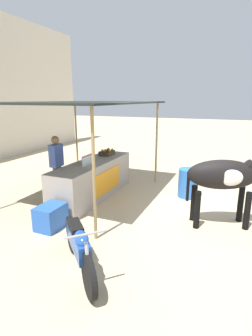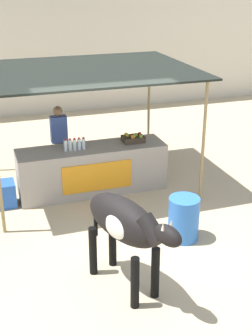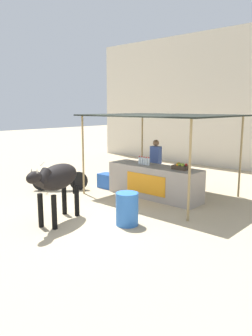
# 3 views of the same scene
# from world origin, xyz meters

# --- Properties ---
(ground_plane) EXTENTS (60.00, 60.00, 0.00)m
(ground_plane) POSITION_xyz_m (0.00, 0.00, 0.00)
(ground_plane) COLOR tan
(building_wall_far) EXTENTS (16.00, 0.50, 6.00)m
(building_wall_far) POSITION_xyz_m (0.00, 8.41, 3.00)
(building_wall_far) COLOR beige
(building_wall_far) RESTS_ON ground
(stall_counter) EXTENTS (3.00, 0.82, 0.96)m
(stall_counter) POSITION_xyz_m (0.00, 2.20, 0.48)
(stall_counter) COLOR #9E9389
(stall_counter) RESTS_ON ground
(stall_awning) EXTENTS (4.20, 3.20, 2.47)m
(stall_awning) POSITION_xyz_m (0.00, 2.50, 2.37)
(stall_awning) COLOR black
(stall_awning) RESTS_ON ground
(water_bottle_row) EXTENTS (0.43, 0.07, 0.25)m
(water_bottle_row) POSITION_xyz_m (-0.35, 2.15, 1.07)
(water_bottle_row) COLOR silver
(water_bottle_row) RESTS_ON stall_counter
(fruit_crate) EXTENTS (0.44, 0.32, 0.18)m
(fruit_crate) POSITION_xyz_m (0.90, 2.24, 1.04)
(fruit_crate) COLOR #3F3326
(fruit_crate) RESTS_ON stall_counter
(vendor_behind_counter) EXTENTS (0.34, 0.22, 1.65)m
(vendor_behind_counter) POSITION_xyz_m (-0.51, 2.95, 0.85)
(vendor_behind_counter) COLOR #383842
(vendor_behind_counter) RESTS_ON ground
(cooler_box) EXTENTS (0.60, 0.44, 0.48)m
(cooler_box) POSITION_xyz_m (-1.88, 2.10, 0.24)
(cooler_box) COLOR blue
(cooler_box) RESTS_ON ground
(water_barrel) EXTENTS (0.52, 0.52, 0.76)m
(water_barrel) POSITION_xyz_m (0.99, -0.11, 0.38)
(water_barrel) COLOR blue
(water_barrel) RESTS_ON ground
(cow) EXTENTS (0.97, 1.83, 1.44)m
(cow) POSITION_xyz_m (-0.36, -1.06, 1.03)
(cow) COLOR black
(cow) RESTS_ON ground
(motorcycle_parked) EXTENTS (1.32, 1.34, 0.90)m
(motorcycle_parked) POSITION_xyz_m (-2.81, 0.81, 0.43)
(motorcycle_parked) COLOR black
(motorcycle_parked) RESTS_ON ground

